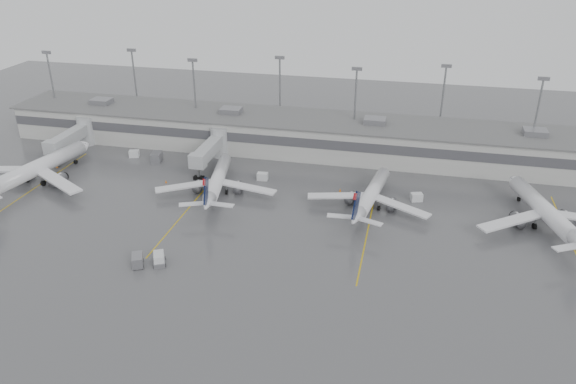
% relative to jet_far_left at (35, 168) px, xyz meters
% --- Properties ---
extents(ground, '(260.00, 260.00, 0.00)m').
position_rel_jet_far_left_xyz_m(ground, '(53.49, -26.49, -3.35)').
color(ground, '#515053').
rests_on(ground, ground).
extents(terminal, '(152.00, 17.00, 9.45)m').
position_rel_jet_far_left_xyz_m(terminal, '(53.48, 31.49, 0.82)').
color(terminal, '#ADADA8').
rests_on(terminal, ground).
extents(light_masts, '(142.40, 8.00, 20.60)m').
position_rel_jet_far_left_xyz_m(light_masts, '(53.49, 37.26, 8.68)').
color(light_masts, gray).
rests_on(light_masts, ground).
extents(jet_bridge_left, '(4.00, 17.20, 7.00)m').
position_rel_jet_far_left_xyz_m(jet_bridge_left, '(-2.01, 19.23, 0.52)').
color(jet_bridge_left, '#9DA0A2').
rests_on(jet_bridge_left, ground).
extents(jet_bridge_right, '(4.00, 17.20, 7.00)m').
position_rel_jet_far_left_xyz_m(jet_bridge_right, '(32.99, 19.23, 0.52)').
color(jet_bridge_right, '#9DA0A2').
rests_on(jet_bridge_right, ground).
extents(stand_markings, '(105.25, 40.00, 0.01)m').
position_rel_jet_far_left_xyz_m(stand_markings, '(53.49, -2.49, -3.34)').
color(stand_markings, gold).
rests_on(stand_markings, ground).
extents(jet_far_left, '(29.18, 33.01, 10.77)m').
position_rel_jet_far_left_xyz_m(jet_far_left, '(0.00, 0.00, 0.00)').
color(jet_far_left, white).
rests_on(jet_far_left, ground).
extents(jet_mid_left, '(24.49, 27.69, 9.02)m').
position_rel_jet_far_left_xyz_m(jet_mid_left, '(39.24, 3.95, -0.54)').
color(jet_mid_left, white).
rests_on(jet_mid_left, ground).
extents(jet_mid_right, '(24.06, 27.16, 8.82)m').
position_rel_jet_far_left_xyz_m(jet_mid_right, '(70.43, 4.41, -0.60)').
color(jet_mid_right, white).
rests_on(jet_mid_right, ground).
extents(jet_far_right, '(26.35, 29.99, 9.98)m').
position_rel_jet_far_left_xyz_m(jet_far_right, '(102.29, 3.77, -0.25)').
color(jet_far_right, white).
rests_on(jet_far_right, ground).
extents(baggage_tug, '(3.01, 3.56, 1.96)m').
position_rel_jet_far_left_xyz_m(baggage_tug, '(38.91, -23.48, -2.58)').
color(baggage_tug, silver).
rests_on(baggage_tug, ground).
extents(baggage_cart, '(2.81, 3.40, 1.90)m').
position_rel_jet_far_left_xyz_m(baggage_cart, '(35.71, -24.68, -2.36)').
color(baggage_cart, slate).
rests_on(baggage_cart, ground).
extents(gse_uld_a, '(2.60, 2.08, 1.61)m').
position_rel_jet_far_left_xyz_m(gse_uld_a, '(13.33, 18.24, -2.54)').
color(gse_uld_a, silver).
rests_on(gse_uld_a, ground).
extents(gse_uld_b, '(2.35, 1.65, 1.60)m').
position_rel_jet_far_left_xyz_m(gse_uld_b, '(46.53, 12.34, -2.55)').
color(gse_uld_b, silver).
rests_on(gse_uld_b, ground).
extents(gse_uld_c, '(2.62, 2.15, 1.59)m').
position_rel_jet_far_left_xyz_m(gse_uld_c, '(79.26, 9.50, -2.55)').
color(gse_uld_c, silver).
rests_on(gse_uld_c, ground).
extents(gse_loader, '(2.88, 3.88, 2.18)m').
position_rel_jet_far_left_xyz_m(gse_loader, '(19.79, 16.77, -2.26)').
color(gse_loader, slate).
rests_on(gse_loader, ground).
extents(cone_a, '(0.45, 0.45, 0.72)m').
position_rel_jet_far_left_xyz_m(cone_a, '(-0.89, 8.37, -2.99)').
color(cone_a, '#FF6E05').
rests_on(cone_a, ground).
extents(cone_b, '(0.39, 0.39, 0.62)m').
position_rel_jet_far_left_xyz_m(cone_b, '(26.78, 6.22, -3.04)').
color(cone_b, '#FF6E05').
rests_on(cone_b, ground).
extents(cone_c, '(0.41, 0.41, 0.65)m').
position_rel_jet_far_left_xyz_m(cone_c, '(63.77, 10.31, -3.02)').
color(cone_c, '#FF6E05').
rests_on(cone_c, ground).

